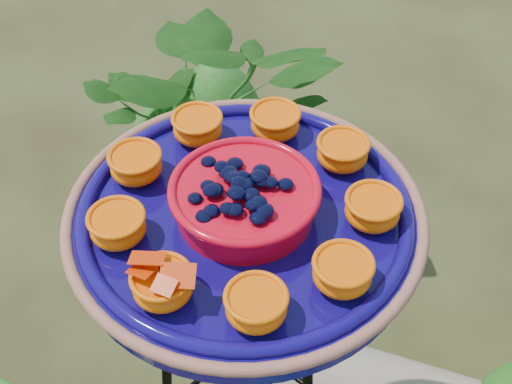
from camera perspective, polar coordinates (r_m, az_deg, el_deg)
tripod_stand at (r=1.31m, az=-0.68°, el=-14.17°), size 0.44×0.44×0.95m
feeder_dish at (r=0.98m, az=-0.89°, el=-1.78°), size 0.61×0.61×0.11m
shrub_back_left at (r=2.11m, az=-3.12°, el=6.45°), size 0.91×0.89×0.77m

